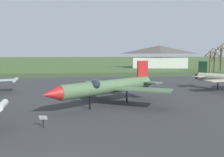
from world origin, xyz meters
name	(u,v)px	position (x,y,z in m)	size (l,w,h in m)	color
asphalt_apron	(75,102)	(0.00, 17.08, 0.03)	(94.49, 56.94, 0.05)	#333335
grass_verge_strip	(81,75)	(0.00, 51.55, 0.03)	(154.49, 12.00, 0.06)	#344827
jet_fighter_front_right	(108,86)	(3.55, 14.74, 2.06)	(12.78, 11.86, 4.59)	#4C6B47
info_placard_front_right	(43,120)	(-1.89, 7.36, 0.60)	(0.63, 0.31, 0.95)	black
bare_tree_center	(211,60)	(35.53, 56.07, 3.55)	(2.76, 3.08, 6.89)	brown
bare_tree_right_of_center	(215,60)	(37.44, 57.50, 3.47)	(3.50, 3.52, 7.23)	brown
bare_tree_far_right	(221,58)	(41.23, 61.05, 3.95)	(2.65, 2.66, 8.32)	brown
visitor_building	(159,57)	(27.70, 79.63, 4.05)	(21.07, 11.73, 8.04)	beige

